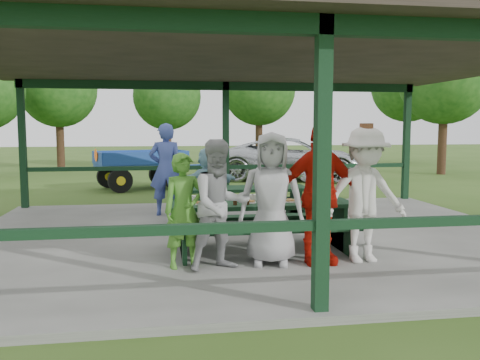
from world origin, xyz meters
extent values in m
plane|color=#325319|center=(0.00, 0.00, 0.00)|extent=(90.00, 90.00, 0.00)
cube|color=#62625D|center=(0.00, 0.00, 0.05)|extent=(10.00, 8.00, 0.10)
cube|color=black|center=(0.00, -3.80, 1.60)|extent=(0.15, 0.15, 3.00)
cube|color=black|center=(-4.80, 3.80, 1.60)|extent=(0.15, 0.15, 3.00)
cube|color=black|center=(0.00, 3.80, 1.60)|extent=(0.15, 0.15, 3.00)
cube|color=black|center=(4.80, 3.80, 1.60)|extent=(0.15, 0.15, 3.00)
cube|color=black|center=(-2.40, -3.80, 1.00)|extent=(4.65, 0.10, 0.10)
cube|color=black|center=(-2.40, 3.80, 1.00)|extent=(4.65, 0.10, 0.10)
cube|color=black|center=(2.40, 3.80, 1.00)|extent=(4.65, 0.10, 0.10)
cube|color=black|center=(0.00, -3.80, 3.00)|extent=(9.80, 0.15, 0.20)
cube|color=black|center=(0.00, 3.80, 3.00)|extent=(9.80, 0.15, 0.20)
cube|color=#2A241E|center=(0.00, 0.00, 3.22)|extent=(10.60, 8.60, 0.24)
cube|color=black|center=(-0.09, -1.20, 0.82)|extent=(2.79, 0.75, 0.06)
cube|color=black|center=(-0.09, -1.75, 0.53)|extent=(2.79, 0.28, 0.05)
cube|color=black|center=(-0.09, -0.65, 0.53)|extent=(2.79, 0.28, 0.05)
cube|color=black|center=(-1.31, -1.20, 0.47)|extent=(0.06, 0.70, 0.75)
cube|color=black|center=(1.13, -1.20, 0.47)|extent=(0.06, 0.70, 0.75)
cube|color=black|center=(-1.31, -1.20, 0.33)|extent=(0.06, 1.39, 0.45)
cube|color=black|center=(1.13, -1.20, 0.33)|extent=(0.06, 1.39, 0.45)
cube|color=black|center=(-0.14, 0.80, 0.82)|extent=(2.62, 0.75, 0.06)
cube|color=black|center=(-0.14, 0.25, 0.53)|extent=(2.62, 0.28, 0.05)
cube|color=black|center=(-0.14, 1.35, 0.53)|extent=(2.62, 0.28, 0.05)
cube|color=black|center=(-1.27, 0.80, 0.47)|extent=(0.06, 0.70, 0.75)
cube|color=black|center=(0.99, 0.80, 0.47)|extent=(0.06, 0.70, 0.75)
cube|color=black|center=(-1.27, 0.80, 0.33)|extent=(0.06, 1.39, 0.45)
cube|color=black|center=(0.99, 0.80, 0.33)|extent=(0.06, 1.39, 0.45)
cylinder|color=white|center=(-1.11, -1.20, 0.86)|extent=(0.22, 0.22, 0.01)
torus|color=#A8713B|center=(-1.15, -1.22, 0.88)|extent=(0.10, 0.10, 0.03)
torus|color=#A8713B|center=(-1.07, -1.22, 0.88)|extent=(0.10, 0.10, 0.03)
torus|color=#A8713B|center=(-1.11, -1.16, 0.88)|extent=(0.10, 0.10, 0.03)
cylinder|color=white|center=(-0.29, -1.20, 0.86)|extent=(0.22, 0.22, 0.01)
torus|color=#A8713B|center=(-0.33, -1.22, 0.88)|extent=(0.10, 0.10, 0.03)
torus|color=#A8713B|center=(-0.25, -1.22, 0.88)|extent=(0.10, 0.10, 0.03)
torus|color=#A8713B|center=(-0.29, -1.16, 0.88)|extent=(0.10, 0.10, 0.03)
cylinder|color=white|center=(0.35, -1.20, 0.86)|extent=(0.22, 0.22, 0.01)
torus|color=#A8713B|center=(0.31, -1.22, 0.88)|extent=(0.10, 0.10, 0.03)
torus|color=#A8713B|center=(0.39, -1.22, 0.88)|extent=(0.10, 0.10, 0.03)
torus|color=#A8713B|center=(0.35, -1.16, 0.88)|extent=(0.10, 0.10, 0.03)
cylinder|color=white|center=(1.00, -1.20, 0.86)|extent=(0.22, 0.22, 0.01)
torus|color=#A8713B|center=(0.96, -1.22, 0.88)|extent=(0.10, 0.10, 0.03)
torus|color=#A8713B|center=(1.04, -1.22, 0.88)|extent=(0.10, 0.10, 0.03)
torus|color=#A8713B|center=(1.00, -1.16, 0.88)|extent=(0.10, 0.10, 0.03)
cylinder|color=#381E0F|center=(-1.33, -1.38, 0.90)|extent=(0.06, 0.06, 0.10)
cylinder|color=#381E0F|center=(-0.53, -1.38, 0.90)|extent=(0.06, 0.06, 0.10)
cylinder|color=#381E0F|center=(-0.35, -1.38, 0.90)|extent=(0.06, 0.06, 0.10)
cylinder|color=#381E0F|center=(0.60, -1.38, 0.90)|extent=(0.06, 0.06, 0.10)
cylinder|color=#381E0F|center=(0.71, -1.38, 0.90)|extent=(0.06, 0.06, 0.10)
cone|color=white|center=(-1.13, -1.00, 0.90)|extent=(0.09, 0.09, 0.10)
cone|color=white|center=(-0.23, -1.00, 0.90)|extent=(0.09, 0.09, 0.10)
cone|color=white|center=(-0.17, -1.00, 0.90)|extent=(0.09, 0.09, 0.10)
cone|color=white|center=(0.98, -1.00, 0.90)|extent=(0.09, 0.09, 0.10)
imported|color=#498C2A|center=(-1.32, -1.95, 0.88)|extent=(0.64, 0.49, 1.56)
imported|color=#9B9C9E|center=(-0.84, -2.12, 0.97)|extent=(1.01, 0.88, 1.74)
imported|color=#9C9C9F|center=(-0.12, -1.97, 1.02)|extent=(1.00, 0.76, 1.84)
imported|color=#AA1107|center=(0.54, -2.03, 1.08)|extent=(1.18, 0.56, 1.96)
imported|color=silver|center=(1.20, -2.05, 1.05)|extent=(1.26, 0.76, 1.90)
cylinder|color=brown|center=(1.20, -2.05, 1.94)|extent=(0.33, 0.33, 0.02)
cylinder|color=brown|center=(1.20, -2.05, 2.00)|extent=(0.20, 0.20, 0.11)
imported|color=#7FB1C4|center=(-0.66, 1.58, 0.85)|extent=(1.46, 0.87, 1.50)
imported|color=#3B4B99|center=(-1.50, 2.25, 1.09)|extent=(0.76, 0.53, 1.98)
imported|color=#969698|center=(1.62, 1.53, 0.87)|extent=(0.91, 0.82, 1.54)
imported|color=silver|center=(3.38, 9.91, 0.80)|extent=(6.24, 4.16, 1.59)
cube|color=navy|center=(-2.24, 7.94, 0.79)|extent=(3.05, 2.20, 0.12)
cube|color=navy|center=(-2.01, 7.29, 1.03)|extent=(2.62, 0.96, 0.39)
cube|color=navy|center=(-2.46, 8.59, 1.03)|extent=(2.62, 0.96, 0.39)
cube|color=navy|center=(-3.54, 7.49, 1.03)|extent=(0.51, 1.32, 0.39)
cube|color=navy|center=(-0.94, 8.39, 1.03)|extent=(0.51, 1.32, 0.39)
cylinder|color=black|center=(-2.83, 6.96, 0.37)|extent=(0.76, 0.41, 0.75)
cylinder|color=yellow|center=(-2.83, 6.96, 0.37)|extent=(0.33, 0.29, 0.28)
cylinder|color=black|center=(-3.31, 8.35, 0.37)|extent=(0.76, 0.41, 0.75)
cylinder|color=yellow|center=(-3.31, 8.35, 0.37)|extent=(0.33, 0.29, 0.28)
cylinder|color=black|center=(-1.16, 7.54, 0.37)|extent=(0.76, 0.41, 0.75)
cylinder|color=yellow|center=(-1.16, 7.54, 0.37)|extent=(0.33, 0.29, 0.28)
cylinder|color=black|center=(-1.64, 8.93, 0.37)|extent=(0.76, 0.41, 0.75)
cylinder|color=yellow|center=(-1.64, 8.93, 0.37)|extent=(0.33, 0.29, 0.28)
cube|color=navy|center=(-0.47, 8.56, 0.69)|extent=(0.95, 0.40, 0.08)
cone|color=#F2590C|center=(-3.58, 7.48, 1.13)|extent=(0.15, 0.38, 0.39)
cylinder|color=black|center=(-6.21, 15.98, 1.37)|extent=(0.36, 0.36, 2.74)
sphere|color=#184713|center=(-6.21, 15.98, 3.73)|extent=(3.51, 3.51, 3.51)
cylinder|color=black|center=(-1.23, 16.31, 1.28)|extent=(0.36, 0.36, 2.55)
sphere|color=#184713|center=(-1.23, 16.31, 3.47)|extent=(3.27, 3.27, 3.27)
cylinder|color=black|center=(3.39, 16.78, 1.43)|extent=(0.36, 0.36, 2.86)
sphere|color=#184713|center=(3.39, 16.78, 3.88)|extent=(3.66, 3.66, 3.66)
cylinder|color=black|center=(10.15, 11.09, 1.46)|extent=(0.36, 0.36, 2.92)
sphere|color=#184713|center=(10.15, 11.09, 3.97)|extent=(3.74, 3.74, 3.74)
cylinder|color=black|center=(11.97, 17.82, 1.58)|extent=(0.36, 0.36, 3.15)
sphere|color=#184713|center=(11.97, 17.82, 4.29)|extent=(4.03, 4.03, 4.03)
camera|label=1|loc=(-1.62, -8.74, 2.00)|focal=38.00mm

